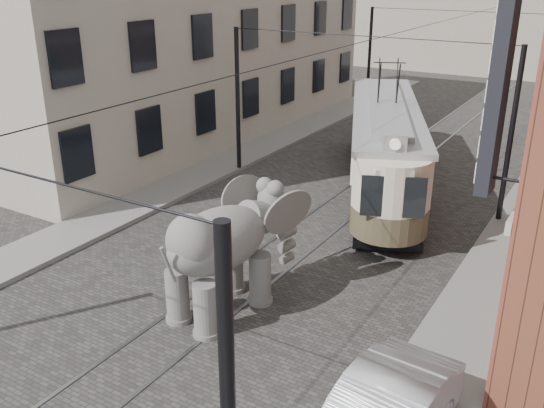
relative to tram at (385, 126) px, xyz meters
The scene contains 8 objects.
ground 7.79m from the tram, 92.81° to the right, with size 120.00×120.00×0.00m, color #403D3B.
tram_rails 7.79m from the tram, 92.81° to the right, with size 1.54×80.00×0.02m, color slate, non-canonical shape.
sidewalk_right 9.59m from the tram, 52.63° to the right, with size 2.00×60.00×0.15m, color slate.
sidewalk_left 10.36m from the tram, 132.91° to the right, with size 2.00×60.00×0.15m, color slate.
stucco_building 11.93m from the tram, 167.02° to the left, with size 7.00×24.00×10.00m, color #9F9784.
catenary 2.50m from the tram, 103.29° to the right, with size 11.00×30.20×6.00m, color black, non-canonical shape.
tram is the anchor object (origin of this frame).
elephant 11.02m from the tram, 90.13° to the right, with size 2.79×5.06×3.10m, color slate, non-canonical shape.
Camera 1 is at (8.36, -14.28, 8.30)m, focal length 39.56 mm.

